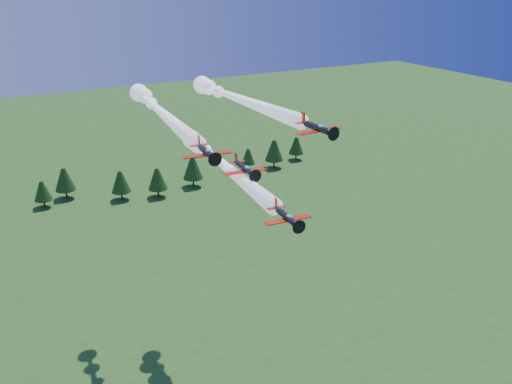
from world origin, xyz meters
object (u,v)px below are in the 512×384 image
plane_lead (220,161)px  plane_right (236,98)px  plane_left (159,110)px  plane_slot (245,169)px

plane_lead → plane_right: 13.51m
plane_left → plane_right: plane_right is taller
plane_right → plane_slot: bearing=-114.9°
plane_right → plane_lead: bearing=-137.4°
plane_left → plane_right: (13.79, -4.04, 1.65)m
plane_right → plane_slot: 19.96m
plane_right → plane_left: bearing=161.7°
plane_lead → plane_slot: plane_slot is taller
plane_lead → plane_right: bearing=49.8°
plane_right → plane_slot: size_ratio=5.53×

